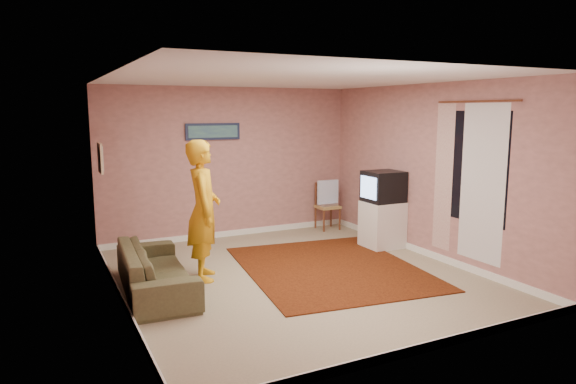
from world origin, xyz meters
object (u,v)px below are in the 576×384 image
chair_a (328,201)px  person (203,210)px  chair_b (382,211)px  crt_tv (383,186)px  sofa (156,269)px  tv_cabinet (382,224)px

chair_a → person: (-2.92, -1.74, 0.38)m
chair_a → chair_b: chair_b is taller
crt_tv → chair_b: (0.06, 0.10, -0.42)m
crt_tv → sofa: (-3.74, -0.47, -0.72)m
chair_b → person: 3.15m
crt_tv → chair_a: crt_tv is taller
tv_cabinet → chair_b: 0.23m
crt_tv → chair_b: bearing=59.8°
tv_cabinet → person: 3.12m
sofa → crt_tv: bearing=-79.2°
tv_cabinet → chair_b: (0.05, 0.10, 0.21)m
sofa → person: person is taller
chair_b → sofa: bearing=-79.0°
tv_cabinet → sofa: 3.78m
tv_cabinet → sofa: tv_cabinet is taller
person → chair_a: bearing=-42.4°
chair_b → person: bearing=-81.2°
chair_b → sofa: (-3.80, -0.57, -0.30)m
crt_tv → chair_b: size_ratio=1.13×
crt_tv → chair_a: (-0.13, 1.50, -0.46)m
person → sofa: bearing=124.7°
sofa → tv_cabinet: bearing=-79.3°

